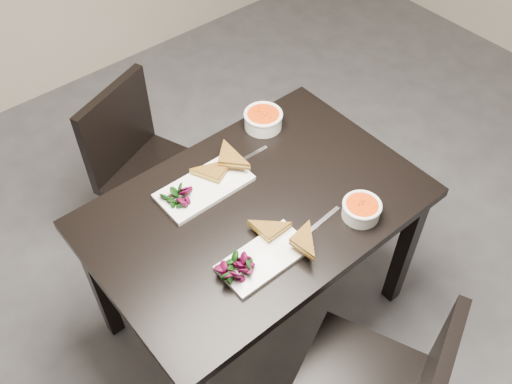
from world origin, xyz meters
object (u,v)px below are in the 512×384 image
Objects in this scene: plate_near at (264,258)px; plate_far at (204,187)px; chair_far at (143,163)px; soup_bowl_far at (263,119)px; table at (256,222)px; soup_bowl_near at (361,209)px.

plate_near is 0.38m from plate_far.
soup_bowl_far is at bearing -66.19° from chair_far.
soup_bowl_far is at bearing 46.19° from table.
soup_bowl_near is at bearing -47.32° from table.
soup_bowl_near is 0.40× the size of plate_far.
soup_bowl_far is (0.38, -0.39, 0.31)m from chair_far.
plate_far is at bearing -162.25° from soup_bowl_far.
chair_far is 0.62m from soup_bowl_far.
soup_bowl_far is (0.39, 0.13, 0.03)m from plate_far.
table is 8.59× the size of soup_bowl_near.
plate_near is 0.88× the size of plate_far.
table is 0.45m from soup_bowl_far.
chair_far is 0.94m from plate_near.
soup_bowl_near is (0.34, -0.97, 0.30)m from chair_far.
plate_far is (-0.10, 0.18, 0.11)m from table.
soup_bowl_far is (0.30, 0.31, 0.14)m from table.
plate_far is (0.04, 0.38, 0.00)m from plate_near.
table is 0.40m from soup_bowl_near.
soup_bowl_far reaches higher than soup_bowl_near.
soup_bowl_near reaches higher than plate_far.
soup_bowl_near is 0.58m from plate_far.
plate_near is at bearing -123.37° from table.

